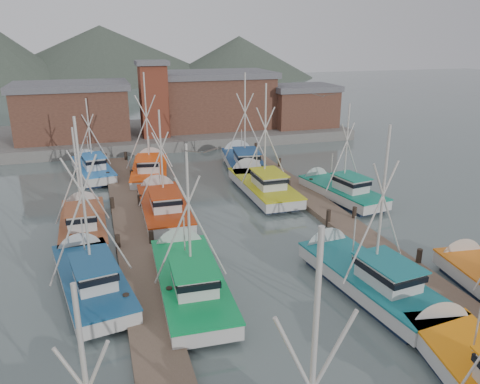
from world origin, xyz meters
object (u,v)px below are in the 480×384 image
object	(u,v)px
boat_12	(150,169)
boat_8	(163,205)
lookout_tower	(154,98)
boat_4	(189,278)

from	to	relation	value
boat_12	boat_8	bearing A→B (deg)	-82.79
lookout_tower	boat_8	size ratio (longest dim) A/B	0.86
boat_8	boat_12	distance (m)	9.89
lookout_tower	boat_4	distance (m)	33.88
boat_8	boat_12	world-z (taller)	boat_12
boat_4	boat_8	bearing A→B (deg)	90.71
lookout_tower	boat_8	xyz separation A→B (m)	(-2.46, -22.24, -4.87)
boat_4	boat_12	bearing A→B (deg)	90.70
boat_8	boat_12	xyz separation A→B (m)	(0.27, 9.89, 0.01)
boat_4	boat_8	size ratio (longest dim) A/B	1.01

